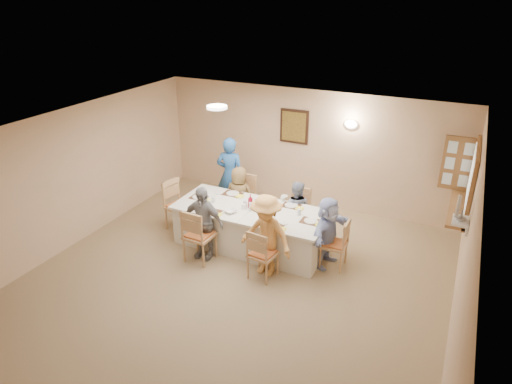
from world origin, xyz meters
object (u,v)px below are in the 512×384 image
at_px(dining_table, 251,227).
at_px(diner_right_end, 327,232).
at_px(desk_fan, 460,211).
at_px(diner_back_right, 296,210).
at_px(diner_back_left, 239,196).
at_px(diner_front_right, 266,236).
at_px(chair_right_end, 334,243).
at_px(chair_front_left, 199,234).
at_px(chair_front_right, 263,253).
at_px(chair_back_left, 242,199).
at_px(caregiver, 230,175).
at_px(chair_back_right, 298,213).
at_px(serving_hatch, 472,181).
at_px(chair_left_end, 180,206).
at_px(diner_front_left, 203,223).
at_px(condiment_ketchup, 250,201).

xyz_separation_m(dining_table, diner_right_end, (1.42, 0.00, 0.25)).
bearing_deg(desk_fan, diner_back_right, 161.51).
bearing_deg(diner_right_end, diner_back_left, 82.47).
height_order(desk_fan, diner_front_right, desk_fan).
distance_m(chair_right_end, diner_back_left, 2.26).
bearing_deg(chair_front_left, diner_right_end, -155.91).
bearing_deg(diner_back_left, chair_front_right, 122.96).
distance_m(chair_back_left, caregiver, 0.65).
xyz_separation_m(chair_right_end, caregiver, (-2.60, 1.15, 0.36)).
distance_m(chair_back_right, diner_back_right, 0.17).
relative_size(serving_hatch, chair_front_left, 1.49).
bearing_deg(chair_left_end, chair_front_right, -99.16).
bearing_deg(diner_back_right, diner_front_right, 84.64).
bearing_deg(diner_front_left, diner_back_right, 46.59).
xyz_separation_m(chair_back_left, diner_back_right, (1.20, -0.12, 0.08)).
bearing_deg(desk_fan, diner_right_end, 173.00).
xyz_separation_m(chair_back_left, diner_right_end, (2.02, -0.80, 0.14)).
bearing_deg(chair_front_left, diner_back_right, -126.55).
xyz_separation_m(serving_hatch, caregiver, (-4.50, 0.04, -0.69)).
xyz_separation_m(chair_front_right, chair_right_end, (0.95, 0.80, -0.00)).
bearing_deg(chair_front_right, diner_back_right, -82.94).
relative_size(chair_front_right, diner_back_left, 0.74).
distance_m(dining_table, diner_back_right, 0.93).
height_order(serving_hatch, diner_back_left, serving_hatch).
bearing_deg(dining_table, diner_back_right, 48.58).
height_order(chair_front_right, condiment_ketchup, condiment_ketchup).
bearing_deg(chair_left_end, chair_back_right, -58.34).
bearing_deg(diner_back_left, diner_back_right, 173.92).
xyz_separation_m(diner_back_left, condiment_ketchup, (0.56, -0.64, 0.28)).
bearing_deg(caregiver, desk_fan, 153.63).
xyz_separation_m(serving_hatch, diner_back_left, (-4.05, -0.43, -0.90)).
distance_m(desk_fan, chair_back_left, 4.21).
bearing_deg(dining_table, chair_back_right, 53.13).
distance_m(dining_table, chair_back_left, 1.01).
distance_m(chair_right_end, condiment_ketchup, 1.65).
bearing_deg(chair_left_end, condiment_ketchup, -77.32).
relative_size(caregiver, condiment_ketchup, 6.33).
bearing_deg(condiment_ketchup, chair_front_right, -52.76).
distance_m(chair_back_left, condiment_ketchup, 1.03).
bearing_deg(chair_right_end, caregiver, -114.86).
distance_m(diner_back_right, condiment_ketchup, 0.96).
bearing_deg(diner_right_end, chair_right_end, -78.93).
bearing_deg(serving_hatch, dining_table, -162.09).
xyz_separation_m(desk_fan, chair_right_end, (-1.79, 0.24, -1.10)).
relative_size(dining_table, diner_front_right, 1.96).
xyz_separation_m(chair_front_right, condiment_ketchup, (-0.64, 0.84, 0.44)).
bearing_deg(chair_front_left, condiment_ketchup, -121.43).
bearing_deg(condiment_ketchup, diner_back_left, 131.25).
xyz_separation_m(desk_fan, chair_front_right, (-2.74, -0.56, -1.10)).
bearing_deg(chair_left_end, chair_back_left, -38.65).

